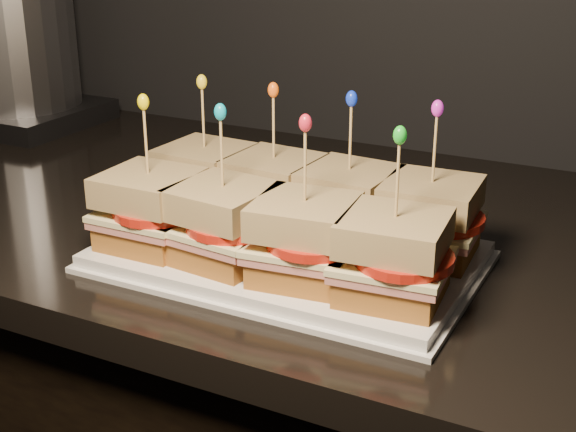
% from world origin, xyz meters
% --- Properties ---
extents(granite_slab, '(2.47, 0.67, 0.04)m').
position_xyz_m(granite_slab, '(-0.71, 1.68, 0.87)').
color(granite_slab, black).
rests_on(granite_slab, cabinet).
extents(platter, '(0.38, 0.24, 0.02)m').
position_xyz_m(platter, '(-0.98, 1.54, 0.90)').
color(platter, white).
rests_on(platter, granite_slab).
extents(platter_rim, '(0.39, 0.25, 0.01)m').
position_xyz_m(platter_rim, '(-0.98, 1.54, 0.89)').
color(platter_rim, white).
rests_on(platter_rim, granite_slab).
extents(sandwich_0_bread_bot, '(0.09, 0.09, 0.02)m').
position_xyz_m(sandwich_0_bread_bot, '(-1.11, 1.59, 0.92)').
color(sandwich_0_bread_bot, brown).
rests_on(sandwich_0_bread_bot, platter).
extents(sandwich_0_ham, '(0.10, 0.10, 0.01)m').
position_xyz_m(sandwich_0_ham, '(-1.11, 1.59, 0.94)').
color(sandwich_0_ham, '#BA6A62').
rests_on(sandwich_0_ham, sandwich_0_bread_bot).
extents(sandwich_0_cheese, '(0.11, 0.10, 0.01)m').
position_xyz_m(sandwich_0_cheese, '(-1.11, 1.59, 0.94)').
color(sandwich_0_cheese, '#F5ECA7').
rests_on(sandwich_0_cheese, sandwich_0_ham).
extents(sandwich_0_tomato, '(0.09, 0.09, 0.01)m').
position_xyz_m(sandwich_0_tomato, '(-1.10, 1.58, 0.95)').
color(sandwich_0_tomato, red).
rests_on(sandwich_0_tomato, sandwich_0_cheese).
extents(sandwich_0_bread_top, '(0.10, 0.10, 0.03)m').
position_xyz_m(sandwich_0_bread_top, '(-1.11, 1.59, 0.97)').
color(sandwich_0_bread_top, '#583415').
rests_on(sandwich_0_bread_top, sandwich_0_tomato).
extents(sandwich_0_pick, '(0.00, 0.00, 0.09)m').
position_xyz_m(sandwich_0_pick, '(-1.11, 1.59, 1.02)').
color(sandwich_0_pick, tan).
rests_on(sandwich_0_pick, sandwich_0_bread_top).
extents(sandwich_0_frill, '(0.01, 0.01, 0.02)m').
position_xyz_m(sandwich_0_frill, '(-1.11, 1.59, 1.06)').
color(sandwich_0_frill, yellow).
rests_on(sandwich_0_frill, sandwich_0_pick).
extents(sandwich_1_bread_bot, '(0.10, 0.10, 0.02)m').
position_xyz_m(sandwich_1_bread_bot, '(-1.02, 1.59, 0.92)').
color(sandwich_1_bread_bot, brown).
rests_on(sandwich_1_bread_bot, platter).
extents(sandwich_1_ham, '(0.10, 0.10, 0.01)m').
position_xyz_m(sandwich_1_ham, '(-1.02, 1.59, 0.94)').
color(sandwich_1_ham, '#BA6A62').
rests_on(sandwich_1_ham, sandwich_1_bread_bot).
extents(sandwich_1_cheese, '(0.11, 0.10, 0.01)m').
position_xyz_m(sandwich_1_cheese, '(-1.02, 1.59, 0.94)').
color(sandwich_1_cheese, '#F5ECA7').
rests_on(sandwich_1_cheese, sandwich_1_ham).
extents(sandwich_1_tomato, '(0.09, 0.09, 0.01)m').
position_xyz_m(sandwich_1_tomato, '(-1.01, 1.58, 0.95)').
color(sandwich_1_tomato, red).
rests_on(sandwich_1_tomato, sandwich_1_cheese).
extents(sandwich_1_bread_top, '(0.10, 0.10, 0.03)m').
position_xyz_m(sandwich_1_bread_top, '(-1.02, 1.59, 0.97)').
color(sandwich_1_bread_top, '#583415').
rests_on(sandwich_1_bread_top, sandwich_1_tomato).
extents(sandwich_1_pick, '(0.00, 0.00, 0.09)m').
position_xyz_m(sandwich_1_pick, '(-1.02, 1.59, 1.02)').
color(sandwich_1_pick, tan).
rests_on(sandwich_1_pick, sandwich_1_bread_top).
extents(sandwich_1_frill, '(0.01, 0.01, 0.02)m').
position_xyz_m(sandwich_1_frill, '(-1.02, 1.59, 1.06)').
color(sandwich_1_frill, '#F96012').
rests_on(sandwich_1_frill, sandwich_1_pick).
extents(sandwich_2_bread_bot, '(0.10, 0.10, 0.02)m').
position_xyz_m(sandwich_2_bread_bot, '(-0.93, 1.59, 0.92)').
color(sandwich_2_bread_bot, brown).
rests_on(sandwich_2_bread_bot, platter).
extents(sandwich_2_ham, '(0.10, 0.10, 0.01)m').
position_xyz_m(sandwich_2_ham, '(-0.93, 1.59, 0.94)').
color(sandwich_2_ham, '#BA6A62').
rests_on(sandwich_2_ham, sandwich_2_bread_bot).
extents(sandwich_2_cheese, '(0.11, 0.10, 0.01)m').
position_xyz_m(sandwich_2_cheese, '(-0.93, 1.59, 0.94)').
color(sandwich_2_cheese, '#F5ECA7').
rests_on(sandwich_2_cheese, sandwich_2_ham).
extents(sandwich_2_tomato, '(0.09, 0.09, 0.01)m').
position_xyz_m(sandwich_2_tomato, '(-0.92, 1.58, 0.95)').
color(sandwich_2_tomato, red).
rests_on(sandwich_2_tomato, sandwich_2_cheese).
extents(sandwich_2_bread_top, '(0.10, 0.10, 0.03)m').
position_xyz_m(sandwich_2_bread_top, '(-0.93, 1.59, 0.97)').
color(sandwich_2_bread_top, '#583415').
rests_on(sandwich_2_bread_top, sandwich_2_tomato).
extents(sandwich_2_pick, '(0.00, 0.00, 0.09)m').
position_xyz_m(sandwich_2_pick, '(-0.93, 1.59, 1.02)').
color(sandwich_2_pick, tan).
rests_on(sandwich_2_pick, sandwich_2_bread_top).
extents(sandwich_2_frill, '(0.01, 0.01, 0.02)m').
position_xyz_m(sandwich_2_frill, '(-0.93, 1.59, 1.06)').
color(sandwich_2_frill, '#1332DA').
rests_on(sandwich_2_frill, sandwich_2_pick).
extents(sandwich_3_bread_bot, '(0.09, 0.09, 0.02)m').
position_xyz_m(sandwich_3_bread_bot, '(-0.84, 1.59, 0.92)').
color(sandwich_3_bread_bot, brown).
rests_on(sandwich_3_bread_bot, platter).
extents(sandwich_3_ham, '(0.10, 0.10, 0.01)m').
position_xyz_m(sandwich_3_ham, '(-0.84, 1.59, 0.94)').
color(sandwich_3_ham, '#BA6A62').
rests_on(sandwich_3_ham, sandwich_3_bread_bot).
extents(sandwich_3_cheese, '(0.11, 0.10, 0.01)m').
position_xyz_m(sandwich_3_cheese, '(-0.84, 1.59, 0.94)').
color(sandwich_3_cheese, '#F5ECA7').
rests_on(sandwich_3_cheese, sandwich_3_ham).
extents(sandwich_3_tomato, '(0.09, 0.09, 0.01)m').
position_xyz_m(sandwich_3_tomato, '(-0.83, 1.58, 0.95)').
color(sandwich_3_tomato, red).
rests_on(sandwich_3_tomato, sandwich_3_cheese).
extents(sandwich_3_bread_top, '(0.10, 0.10, 0.03)m').
position_xyz_m(sandwich_3_bread_top, '(-0.84, 1.59, 0.97)').
color(sandwich_3_bread_top, '#583415').
rests_on(sandwich_3_bread_top, sandwich_3_tomato).
extents(sandwich_3_pick, '(0.00, 0.00, 0.09)m').
position_xyz_m(sandwich_3_pick, '(-0.84, 1.59, 1.02)').
color(sandwich_3_pick, tan).
rests_on(sandwich_3_pick, sandwich_3_bread_top).
extents(sandwich_3_frill, '(0.01, 0.01, 0.02)m').
position_xyz_m(sandwich_3_frill, '(-0.84, 1.59, 1.06)').
color(sandwich_3_frill, '#D625C9').
rests_on(sandwich_3_frill, sandwich_3_pick).
extents(sandwich_4_bread_bot, '(0.09, 0.09, 0.02)m').
position_xyz_m(sandwich_4_bread_bot, '(-1.11, 1.48, 0.92)').
color(sandwich_4_bread_bot, brown).
rests_on(sandwich_4_bread_bot, platter).
extents(sandwich_4_ham, '(0.10, 0.10, 0.01)m').
position_xyz_m(sandwich_4_ham, '(-1.11, 1.48, 0.94)').
color(sandwich_4_ham, '#BA6A62').
rests_on(sandwich_4_ham, sandwich_4_bread_bot).
extents(sandwich_4_cheese, '(0.10, 0.10, 0.01)m').
position_xyz_m(sandwich_4_cheese, '(-1.11, 1.48, 0.94)').
color(sandwich_4_cheese, '#F5ECA7').
rests_on(sandwich_4_cheese, sandwich_4_ham).
extents(sandwich_4_tomato, '(0.09, 0.09, 0.01)m').
position_xyz_m(sandwich_4_tomato, '(-1.10, 1.48, 0.95)').
color(sandwich_4_tomato, red).
rests_on(sandwich_4_tomato, sandwich_4_cheese).
extents(sandwich_4_bread_top, '(0.09, 0.09, 0.03)m').
position_xyz_m(sandwich_4_bread_top, '(-1.11, 1.48, 0.97)').
color(sandwich_4_bread_top, '#583415').
rests_on(sandwich_4_bread_top, sandwich_4_tomato).
extents(sandwich_4_pick, '(0.00, 0.00, 0.09)m').
position_xyz_m(sandwich_4_pick, '(-1.11, 1.48, 1.02)').
color(sandwich_4_pick, tan).
rests_on(sandwich_4_pick, sandwich_4_bread_top).
extents(sandwich_4_frill, '(0.01, 0.01, 0.02)m').
position_xyz_m(sandwich_4_frill, '(-1.11, 1.48, 1.06)').
color(sandwich_4_frill, yellow).
rests_on(sandwich_4_frill, sandwich_4_pick).
extents(sandwich_5_bread_bot, '(0.10, 0.10, 0.02)m').
position_xyz_m(sandwich_5_bread_bot, '(-1.02, 1.48, 0.92)').
color(sandwich_5_bread_bot, brown).
rests_on(sandwich_5_bread_bot, platter).
extents(sandwich_5_ham, '(0.11, 0.11, 0.01)m').
position_xyz_m(sandwich_5_ham, '(-1.02, 1.48, 0.94)').
color(sandwich_5_ham, '#BA6A62').
rests_on(sandwich_5_ham, sandwich_5_bread_bot).
extents(sandwich_5_cheese, '(0.11, 0.11, 0.01)m').
position_xyz_m(sandwich_5_cheese, '(-1.02, 1.48, 0.94)').
color(sandwich_5_cheese, '#F5ECA7').
rests_on(sandwich_5_cheese, sandwich_5_ham).
extents(sandwich_5_tomato, '(0.09, 0.09, 0.01)m').
position_xyz_m(sandwich_5_tomato, '(-1.01, 1.48, 0.95)').
color(sandwich_5_tomato, red).
rests_on(sandwich_5_tomato, sandwich_5_cheese).
extents(sandwich_5_bread_top, '(0.10, 0.10, 0.03)m').
position_xyz_m(sandwich_5_bread_top, '(-1.02, 1.48, 0.97)').
color(sandwich_5_bread_top, '#583415').
rests_on(sandwich_5_bread_top, sandwich_5_tomato).
extents(sandwich_5_pick, '(0.00, 0.00, 0.09)m').
position_xyz_m(sandwich_5_pick, '(-1.02, 1.48, 1.02)').
color(sandwich_5_pick, tan).
rests_on(sandwich_5_pick, sandwich_5_bread_top).
extents(sandwich_5_frill, '(0.01, 0.01, 0.02)m').
position_xyz_m(sandwich_5_frill, '(-1.02, 1.48, 1.06)').
color(sandwich_5_frill, '#0B98B4').
rests_on(sandwich_5_frill, sandwich_5_pick).
extents(sandwich_6_bread_bot, '(0.10, 0.10, 0.02)m').
position_xyz_m(sandwich_6_bread_bot, '(-0.93, 1.48, 0.92)').
color(sandwich_6_bread_bot, brown).
rests_on(sandwich_6_bread_bot, platter).
extents(sandwich_6_ham, '(0.11, 0.11, 0.01)m').
position_xyz_m(sandwich_6_ham, '(-0.93, 1.48, 0.94)').
color(sandwich_6_ham, '#BA6A62').
rests_on(sandwich_6_ham, sandwich_6_bread_bot).
extents(sandwich_6_cheese, '(0.11, 0.11, 0.01)m').
position_xyz_m(sandwich_6_cheese, '(-0.93, 1.48, 0.94)').
color(sandwich_6_cheese, '#F5ECA7').
rests_on(sandwich_6_cheese, sandwich_6_ham).
extents(sandwich_6_tomato, '(0.09, 0.09, 0.01)m').
position_xyz_m(sandwich_6_tomato, '(-0.92, 1.48, 0.95)').
color(sandwich_6_tomato, red).
rests_on(sandwich_6_tomato, sandwich_6_cheese).
extents(sandwich_6_bread_top, '(0.10, 0.10, 0.03)m').
position_xyz_m(sandwich_6_bread_top, '(-0.93, 1.48, 0.97)').
color(sandwich_6_bread_top, '#583415').
rests_on(sandwich_6_bread_top, sandwich_6_tomato).
extents(sandwich_6_pick, '(0.00, 0.00, 0.09)m').
position_xyz_m(sandwich_6_pick, '(-0.93, 1.48, 1.02)').
color(sandwich_6_pick, tan).
rests_on(sandwich_6_pick, sandwich_6_bread_top).
extents(sandwich_6_frill, '(0.01, 0.01, 0.02)m').
position_xyz_m(sandwich_6_frill, '(-0.93, 1.48, 1.06)').
color(sandwich_6_frill, red).
rests_on(sandwich_6_frill, sandwich_6_pick).
extents(sandwich_7_bread_bot, '(0.10, 0.10, 0.02)m').
position_xyz_m(sandwich_7_bread_bot, '(-0.84, 1.48, 0.92)').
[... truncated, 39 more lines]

